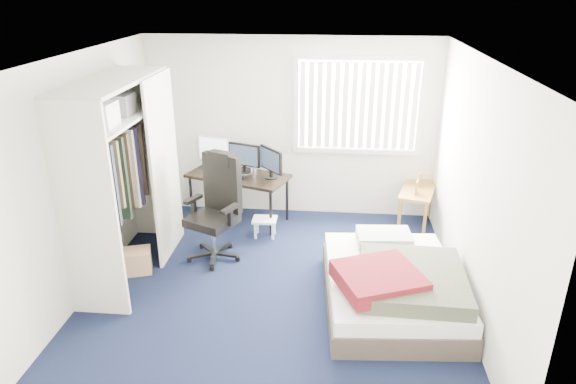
% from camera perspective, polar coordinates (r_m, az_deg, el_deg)
% --- Properties ---
extents(ground, '(4.20, 4.20, 0.00)m').
position_cam_1_polar(ground, '(5.77, -1.58, -10.67)').
color(ground, black).
rests_on(ground, ground).
extents(room_shell, '(4.20, 4.20, 4.20)m').
position_cam_1_polar(room_shell, '(5.11, -1.76, 3.66)').
color(room_shell, silver).
rests_on(room_shell, ground).
extents(window_assembly, '(1.72, 0.09, 1.32)m').
position_cam_1_polar(window_assembly, '(7.02, 7.78, 9.46)').
color(window_assembly, white).
rests_on(window_assembly, ground).
extents(closet, '(0.64, 1.84, 2.22)m').
position_cam_1_polar(closet, '(5.84, -17.92, 3.37)').
color(closet, beige).
rests_on(closet, ground).
extents(desk, '(1.50, 1.05, 1.14)m').
position_cam_1_polar(desk, '(7.11, -5.46, 2.32)').
color(desk, black).
rests_on(desk, ground).
extents(office_chair, '(0.81, 0.81, 1.30)m').
position_cam_1_polar(office_chair, '(6.26, -7.94, -2.90)').
color(office_chair, black).
rests_on(office_chair, ground).
extents(footstool, '(0.31, 0.25, 0.26)m').
position_cam_1_polar(footstool, '(6.78, -2.60, -3.42)').
color(footstool, white).
rests_on(footstool, ground).
extents(nightstand, '(0.62, 0.90, 0.74)m').
position_cam_1_polar(nightstand, '(7.14, 14.21, -0.16)').
color(nightstand, brown).
rests_on(nightstand, ground).
extents(bed, '(1.47, 1.88, 0.60)m').
position_cam_1_polar(bed, '(5.46, 11.60, -10.04)').
color(bed, '#40362E').
rests_on(bed, ground).
extents(pine_box, '(0.43, 0.37, 0.27)m').
position_cam_1_polar(pine_box, '(6.27, -16.62, -7.36)').
color(pine_box, '#AB8255').
rests_on(pine_box, ground).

